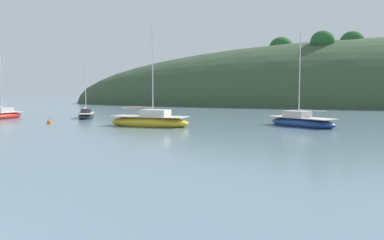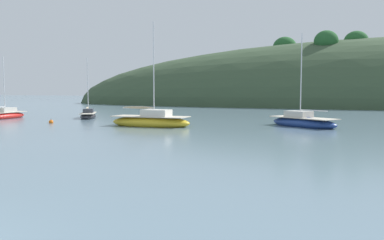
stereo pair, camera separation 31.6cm
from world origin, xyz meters
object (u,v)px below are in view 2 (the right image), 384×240
Objects in this scene: sailboat_teal_outer at (303,122)px; sailboat_cream_ketch at (3,115)px; mooring_buoy_channel at (51,122)px; sailboat_grey_yawl at (88,115)px; sailboat_yellow_far at (151,121)px.

sailboat_teal_outer is 32.99m from sailboat_cream_ketch.
mooring_buoy_channel is at bearing -20.78° from sailboat_cream_ketch.
sailboat_grey_yawl reaches higher than mooring_buoy_channel.
sailboat_cream_ketch is (-8.80, -3.70, 0.03)m from sailboat_grey_yawl.
sailboat_yellow_far is 13.60m from sailboat_teal_outer.
sailboat_yellow_far is 17.68× the size of mooring_buoy_channel.
mooring_buoy_channel is at bearing -178.65° from sailboat_yellow_far.
sailboat_yellow_far is at bearing -163.12° from sailboat_teal_outer.
sailboat_yellow_far is 20.24m from sailboat_cream_ketch.
sailboat_cream_ketch is at bearing 170.60° from sailboat_yellow_far.
sailboat_teal_outer is 23.99m from mooring_buoy_channel.
sailboat_cream_ketch reaches higher than mooring_buoy_channel.
sailboat_yellow_far is 1.31× the size of sailboat_cream_ketch.
sailboat_yellow_far reaches higher than sailboat_teal_outer.
sailboat_teal_outer is at bearing -7.21° from sailboat_grey_yawl.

